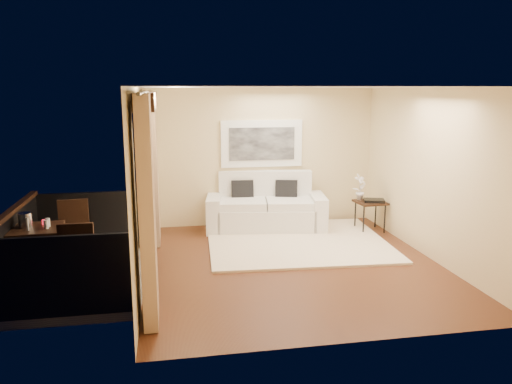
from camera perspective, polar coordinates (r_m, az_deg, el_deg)
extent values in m
plane|color=#562D19|center=(7.87, 4.18, -8.22)|extent=(5.00, 5.00, 0.00)
plane|color=white|center=(7.40, 4.50, 11.85)|extent=(5.00, 5.00, 0.00)
plane|color=beige|center=(9.93, 0.71, 4.02)|extent=(4.50, 0.00, 4.50)
plane|color=beige|center=(5.19, 11.28, -3.32)|extent=(4.50, 0.00, 4.50)
plane|color=beige|center=(8.37, 19.43, 1.91)|extent=(0.00, 5.00, 5.00)
plane|color=beige|center=(9.11, -12.54, 3.05)|extent=(0.00, 2.70, 2.70)
plane|color=beige|center=(5.48, -13.90, -2.64)|extent=(0.00, 2.70, 2.70)
plane|color=beige|center=(7.17, -13.50, 10.38)|extent=(0.00, 2.40, 2.40)
cube|color=black|center=(7.16, -12.51, 10.18)|extent=(0.28, 2.40, 0.22)
cube|color=#605B56|center=(7.77, -19.30, -9.61)|extent=(1.80, 2.60, 0.12)
cube|color=black|center=(7.78, -25.87, -5.75)|extent=(0.06, 2.60, 1.00)
cube|color=black|center=(8.80, -18.30, -3.23)|extent=(1.80, 0.06, 1.00)
cube|color=black|center=(6.40, -21.37, -9.00)|extent=(1.80, 0.06, 1.00)
cube|color=black|center=(7.65, -26.22, -2.03)|extent=(0.10, 2.60, 0.06)
cube|color=tan|center=(8.82, -11.69, 2.61)|extent=(0.16, 0.75, 2.62)
cube|color=tan|center=(5.77, -12.32, -2.15)|extent=(0.16, 0.75, 2.62)
cylinder|color=#4C473F|center=(7.16, -12.39, 11.07)|extent=(0.04, 4.80, 0.04)
cube|color=white|center=(9.86, 0.67, 5.55)|extent=(1.62, 0.05, 0.92)
cube|color=black|center=(9.83, 0.71, 5.53)|extent=(1.30, 0.02, 0.64)
cube|color=#FFEDCD|center=(8.92, 4.70, -5.67)|extent=(3.26, 2.88, 0.04)
cube|color=white|center=(9.68, 1.15, -2.97)|extent=(1.95, 1.23, 0.45)
cube|color=white|center=(9.95, 1.05, -0.07)|extent=(1.85, 0.50, 0.88)
cube|color=white|center=(9.65, -4.80, -2.39)|extent=(0.40, 1.00, 0.67)
cube|color=white|center=(9.76, 7.05, -2.28)|extent=(0.40, 1.00, 0.67)
cube|color=white|center=(9.56, -1.47, -1.29)|extent=(0.98, 0.98, 0.15)
cube|color=white|center=(9.61, 3.80, -1.25)|extent=(0.98, 0.98, 0.15)
cube|color=black|center=(9.77, -1.56, 0.09)|extent=(0.44, 0.22, 0.44)
cube|color=black|center=(9.81, 3.49, 0.12)|extent=(0.47, 0.31, 0.44)
cube|color=black|center=(9.76, 12.94, -1.15)|extent=(0.57, 0.57, 0.04)
cylinder|color=black|center=(9.56, 12.19, -3.16)|extent=(0.03, 0.03, 0.54)
cylinder|color=black|center=(9.72, 14.50, -3.02)|extent=(0.03, 0.03, 0.54)
cylinder|color=black|center=(9.94, 11.27, -2.56)|extent=(0.03, 0.03, 0.54)
cylinder|color=black|center=(10.10, 13.50, -2.43)|extent=(0.03, 0.03, 0.54)
cube|color=black|center=(9.73, 13.34, -0.95)|extent=(0.45, 0.38, 0.05)
imported|color=white|center=(9.77, 11.79, 0.57)|extent=(0.33, 0.29, 0.51)
cube|color=black|center=(7.48, -23.91, -3.95)|extent=(0.72, 0.72, 0.05)
cylinder|color=black|center=(7.41, -26.27, -7.62)|extent=(0.04, 0.04, 0.76)
cylinder|color=black|center=(7.27, -21.99, -7.60)|extent=(0.04, 0.04, 0.76)
cylinder|color=black|center=(7.92, -25.18, -6.31)|extent=(0.04, 0.04, 0.76)
cylinder|color=black|center=(7.80, -21.18, -6.26)|extent=(0.04, 0.04, 0.76)
cube|color=black|center=(8.41, -19.86, -4.20)|extent=(0.48, 0.48, 0.05)
cube|color=black|center=(8.15, -20.11, -2.79)|extent=(0.45, 0.09, 0.58)
cylinder|color=black|center=(8.63, -18.46, -5.41)|extent=(0.03, 0.03, 0.45)
cylinder|color=black|center=(8.66, -20.84, -5.51)|extent=(0.03, 0.03, 0.45)
cylinder|color=black|center=(8.29, -18.61, -6.12)|extent=(0.03, 0.03, 0.45)
cylinder|color=black|center=(8.32, -21.08, -6.23)|extent=(0.03, 0.03, 0.45)
cube|color=black|center=(6.64, -19.99, -8.42)|extent=(0.45, 0.45, 0.05)
cube|color=black|center=(6.75, -19.83, -5.76)|extent=(0.44, 0.06, 0.58)
cylinder|color=black|center=(6.61, -21.68, -10.95)|extent=(0.03, 0.03, 0.45)
cylinder|color=black|center=(6.53, -18.59, -10.97)|extent=(0.03, 0.03, 0.45)
cylinder|color=black|center=(6.93, -21.03, -9.83)|extent=(0.03, 0.03, 0.45)
cylinder|color=black|center=(6.86, -18.09, -9.84)|extent=(0.03, 0.03, 0.45)
cylinder|color=silver|center=(7.53, -24.85, -2.93)|extent=(0.18, 0.18, 0.20)
cylinder|color=red|center=(7.58, -23.06, -3.19)|extent=(0.06, 0.06, 0.07)
cylinder|color=silver|center=(7.34, -24.67, -3.36)|extent=(0.04, 0.04, 0.18)
cylinder|color=white|center=(7.35, -22.87, -3.43)|extent=(0.06, 0.06, 0.12)
cylinder|color=silver|center=(7.44, -22.69, -3.23)|extent=(0.06, 0.06, 0.12)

